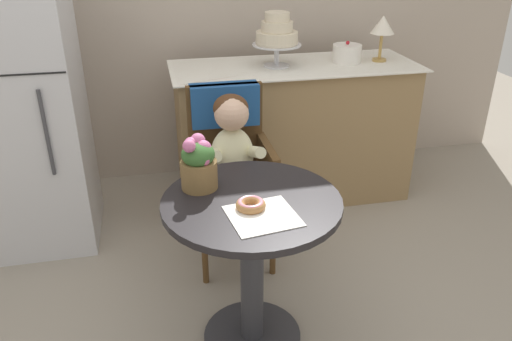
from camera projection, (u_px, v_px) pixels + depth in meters
ground_plane at (252, 336)px, 2.31m from camera, size 8.00×8.00×0.00m
cafe_table at (252, 244)px, 2.09m from camera, size 0.72×0.72×0.72m
wicker_chair at (228, 147)px, 2.66m from camera, size 0.42×0.45×0.95m
seated_child at (233, 152)px, 2.51m from camera, size 0.27×0.32×0.73m
paper_napkin at (263, 216)px, 1.88m from camera, size 0.28×0.27×0.00m
donut_front at (251, 204)px, 1.92m from camera, size 0.11×0.11×0.04m
flower_vase at (199, 163)px, 2.03m from camera, size 0.15×0.15×0.23m
display_counter at (293, 132)px, 3.35m from camera, size 1.56×0.62×0.90m
tiered_cake_stand at (277, 34)px, 3.05m from camera, size 0.30×0.30×0.33m
round_layer_cake at (347, 53)px, 3.20m from camera, size 0.18×0.18×0.14m
table_lamp at (383, 27)px, 3.16m from camera, size 0.15×0.15×0.28m
refrigerator at (18, 100)px, 2.70m from camera, size 0.64×0.63×1.70m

